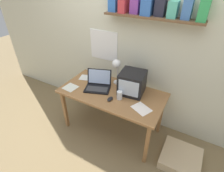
# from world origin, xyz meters

# --- Properties ---
(ground_plane) EXTENTS (12.00, 12.00, 0.00)m
(ground_plane) POSITION_xyz_m (0.00, 0.00, 0.00)
(ground_plane) COLOR olive
(back_wall) EXTENTS (5.60, 0.24, 2.60)m
(back_wall) POSITION_xyz_m (0.01, 0.48, 1.32)
(back_wall) COLOR beige
(back_wall) RESTS_ON ground_plane
(corner_desk) EXTENTS (1.46, 0.73, 0.72)m
(corner_desk) POSITION_xyz_m (0.00, 0.00, 0.66)
(corner_desk) COLOR #98683C
(corner_desk) RESTS_ON ground_plane
(crt_monitor) EXTENTS (0.36, 0.37, 0.30)m
(crt_monitor) POSITION_xyz_m (0.24, 0.14, 0.87)
(crt_monitor) COLOR black
(crt_monitor) RESTS_ON corner_desk
(laptop) EXTENTS (0.43, 0.39, 0.24)m
(laptop) POSITION_xyz_m (-0.23, 0.01, 0.78)
(laptop) COLOR black
(laptop) RESTS_ON corner_desk
(desk_lamp) EXTENTS (0.13, 0.19, 0.41)m
(desk_lamp) POSITION_xyz_m (-0.04, 0.19, 1.03)
(desk_lamp) COLOR white
(desk_lamp) RESTS_ON corner_desk
(juice_glass) EXTENTS (0.07, 0.07, 0.11)m
(juice_glass) POSITION_xyz_m (0.16, -0.09, 0.77)
(juice_glass) COLOR white
(juice_glass) RESTS_ON corner_desk
(computer_mouse) EXTENTS (0.06, 0.11, 0.03)m
(computer_mouse) POSITION_xyz_m (0.07, -0.17, 0.74)
(computer_mouse) COLOR black
(computer_mouse) RESTS_ON corner_desk
(open_notebook) EXTENTS (0.27, 0.25, 0.00)m
(open_notebook) POSITION_xyz_m (0.49, -0.13, 0.72)
(open_notebook) COLOR white
(open_notebook) RESTS_ON corner_desk
(printed_handout) EXTENTS (0.33, 0.25, 0.00)m
(printed_handout) POSITION_xyz_m (-0.50, 0.15, 0.72)
(printed_handout) COLOR white
(printed_handout) RESTS_ON corner_desk
(loose_paper_near_monitor) EXTENTS (0.20, 0.19, 0.00)m
(loose_paper_near_monitor) POSITION_xyz_m (-0.58, -0.20, 0.72)
(loose_paper_near_monitor) COLOR silver
(loose_paper_near_monitor) RESTS_ON corner_desk
(floor_cushion) EXTENTS (0.49, 0.49, 0.13)m
(floor_cushion) POSITION_xyz_m (1.08, -0.07, 0.06)
(floor_cushion) COLOR #CAAF85
(floor_cushion) RESTS_ON ground_plane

